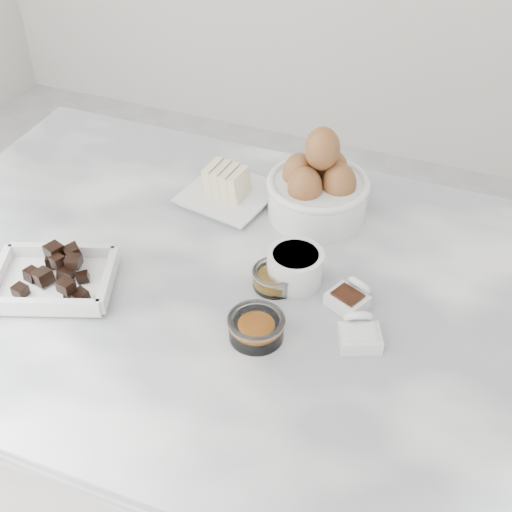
{
  "coord_description": "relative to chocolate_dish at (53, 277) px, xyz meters",
  "views": [
    {
      "loc": [
        0.34,
        -0.78,
        1.71
      ],
      "look_at": [
        0.02,
        0.03,
        0.98
      ],
      "focal_mm": 50.0,
      "sensor_mm": 36.0,
      "label": 1
    }
  ],
  "objects": [
    {
      "name": "zest_bowl",
      "position": [
        0.34,
        0.02,
        -0.0
      ],
      "size": [
        0.09,
        0.09,
        0.04
      ],
      "color": "white",
      "rests_on": "marble_slab"
    },
    {
      "name": "chocolate_dish",
      "position": [
        0.0,
        0.0,
        0.0
      ],
      "size": [
        0.23,
        0.2,
        0.05
      ],
      "color": "white",
      "rests_on": "marble_slab"
    },
    {
      "name": "honey_bowl",
      "position": [
        0.32,
        0.13,
        -0.0
      ],
      "size": [
        0.07,
        0.07,
        0.03
      ],
      "color": "white",
      "rests_on": "marble_slab"
    },
    {
      "name": "marble_slab",
      "position": [
        0.27,
        0.12,
        -0.04
      ],
      "size": [
        1.2,
        0.8,
        0.04
      ],
      "primitive_type": "cube",
      "color": "white",
      "rests_on": "cabinet"
    },
    {
      "name": "salt_spoon",
      "position": [
        0.48,
        0.07,
        -0.01
      ],
      "size": [
        0.08,
        0.09,
        0.05
      ],
      "color": "white",
      "rests_on": "marble_slab"
    },
    {
      "name": "egg_bowl",
      "position": [
        0.33,
        0.34,
        0.04
      ],
      "size": [
        0.18,
        0.18,
        0.17
      ],
      "color": "white",
      "rests_on": "marble_slab"
    },
    {
      "name": "cabinet",
      "position": [
        0.27,
        0.12,
        -0.51
      ],
      "size": [
        1.1,
        0.7,
        0.9
      ],
      "primitive_type": "cube",
      "color": "beige",
      "rests_on": "ground"
    },
    {
      "name": "vanilla_spoon",
      "position": [
        0.45,
        0.14,
        -0.01
      ],
      "size": [
        0.07,
        0.08,
        0.04
      ],
      "color": "white",
      "rests_on": "marble_slab"
    },
    {
      "name": "sugar_ramekin",
      "position": [
        0.35,
        0.16,
        0.01
      ],
      "size": [
        0.09,
        0.09,
        0.05
      ],
      "color": "white",
      "rests_on": "marble_slab"
    },
    {
      "name": "butter_plate",
      "position": [
        0.16,
        0.33,
        0.0
      ],
      "size": [
        0.18,
        0.18,
        0.06
      ],
      "color": "white",
      "rests_on": "marble_slab"
    }
  ]
}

